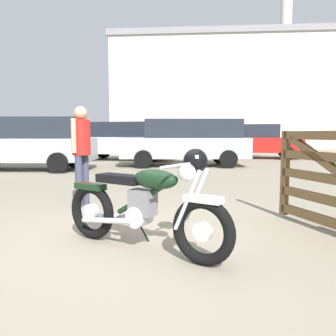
# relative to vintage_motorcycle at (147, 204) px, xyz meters

# --- Properties ---
(ground_plane) EXTENTS (80.00, 80.00, 0.00)m
(ground_plane) POSITION_rel_vintage_motorcycle_xyz_m (-0.24, 0.25, -0.49)
(ground_plane) COLOR gray
(vintage_motorcycle) EXTENTS (1.87, 1.11, 1.07)m
(vintage_motorcycle) POSITION_rel_vintage_motorcycle_xyz_m (0.00, 0.00, 0.00)
(vintage_motorcycle) COLOR black
(vintage_motorcycle) RESTS_ON ground_plane
(bystander) EXTENTS (0.30, 0.44, 1.66)m
(bystander) POSITION_rel_vintage_motorcycle_xyz_m (-1.39, 2.10, 0.53)
(bystander) COLOR #383D51
(bystander) RESTS_ON ground_plane
(silver_sedan_mid) EXTENTS (4.81, 2.22, 1.74)m
(silver_sedan_mid) POSITION_rel_vintage_motorcycle_xyz_m (-5.17, 7.49, 0.45)
(silver_sedan_mid) COLOR black
(silver_sedan_mid) RESTS_ON ground_plane
(white_estate_far) EXTENTS (4.89, 2.44, 1.74)m
(white_estate_far) POSITION_rel_vintage_motorcycle_xyz_m (-2.58, 12.03, 0.45)
(white_estate_far) COLOR black
(white_estate_far) RESTS_ON ground_plane
(pale_sedan_back) EXTENTS (4.42, 2.41, 1.67)m
(pale_sedan_back) POSITION_rel_vintage_motorcycle_xyz_m (3.56, 13.81, 0.34)
(pale_sedan_back) COLOR black
(pale_sedan_back) RESTS_ON ground_plane
(red_hatchback_near) EXTENTS (4.85, 2.31, 1.74)m
(red_hatchback_near) POSITION_rel_vintage_motorcycle_xyz_m (0.18, 9.40, 0.45)
(red_hatchback_near) COLOR black
(red_hatchback_near) RESTS_ON ground_plane
(industrial_building) EXTENTS (21.61, 13.50, 20.36)m
(industrial_building) POSITION_rel_vintage_motorcycle_xyz_m (3.87, 31.68, 4.47)
(industrial_building) COLOR beige
(industrial_building) RESTS_ON ground_plane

